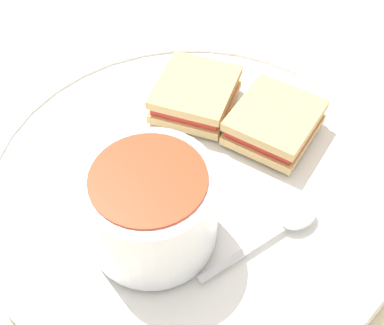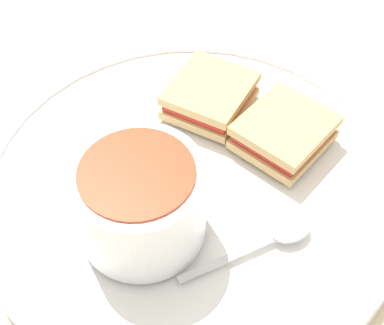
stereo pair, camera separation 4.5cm
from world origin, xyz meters
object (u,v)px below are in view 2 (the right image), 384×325
sandwich_half_far (210,95)px  sandwich_half_near (284,132)px  soup_bowl (140,201)px  spoon (281,234)px

sandwich_half_far → sandwich_half_near: bearing=-145.8°
soup_bowl → sandwich_half_near: bearing=-72.6°
soup_bowl → sandwich_half_near: size_ratio=0.98×
spoon → sandwich_half_far: 0.16m
soup_bowl → sandwich_half_far: (0.11, -0.10, -0.02)m
spoon → sandwich_half_near: 0.10m
sandwich_half_near → sandwich_half_far: same height
spoon → sandwich_half_near: bearing=57.1°
spoon → sandwich_half_near: (0.09, -0.05, 0.01)m
soup_bowl → sandwich_half_far: 0.15m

